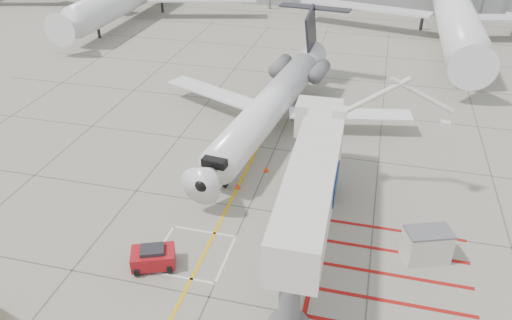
% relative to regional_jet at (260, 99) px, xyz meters
% --- Properties ---
extents(ground_plane, '(260.00, 260.00, 0.00)m').
position_rel_regional_jet_xyz_m(ground_plane, '(1.35, -12.72, -3.79)').
color(ground_plane, gray).
rests_on(ground_plane, ground).
extents(regional_jet, '(26.32, 31.53, 7.58)m').
position_rel_regional_jet_xyz_m(regional_jet, '(0.00, 0.00, 0.00)').
color(regional_jet, white).
rests_on(regional_jet, ground_plane).
extents(jet_bridge, '(8.75, 17.86, 7.07)m').
position_rel_regional_jet_xyz_m(jet_bridge, '(5.60, -11.57, -0.25)').
color(jet_bridge, silver).
rests_on(jet_bridge, ground_plane).
extents(pushback_tug, '(2.75, 2.25, 1.38)m').
position_rel_regional_jet_xyz_m(pushback_tug, '(-2.37, -15.28, -3.10)').
color(pushback_tug, '#A00F18').
rests_on(pushback_tug, ground_plane).
extents(baggage_cart, '(2.12, 1.40, 1.30)m').
position_rel_regional_jet_xyz_m(baggage_cart, '(4.67, -5.06, -3.14)').
color(baggage_cart, '#5E5D63').
rests_on(baggage_cart, ground_plane).
extents(ground_power_unit, '(2.86, 2.25, 1.98)m').
position_rel_regional_jet_xyz_m(ground_power_unit, '(12.30, -10.91, -2.80)').
color(ground_power_unit, silver).
rests_on(ground_power_unit, ground_plane).
extents(cone_nose, '(0.34, 0.34, 0.48)m').
position_rel_regional_jet_xyz_m(cone_nose, '(0.03, -6.68, -3.55)').
color(cone_nose, '#FF410D').
rests_on(cone_nose, ground_plane).
extents(cone_side, '(0.35, 0.35, 0.49)m').
position_rel_regional_jet_xyz_m(cone_side, '(1.43, -4.10, -3.55)').
color(cone_side, '#EA3E0C').
rests_on(cone_side, ground_plane).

